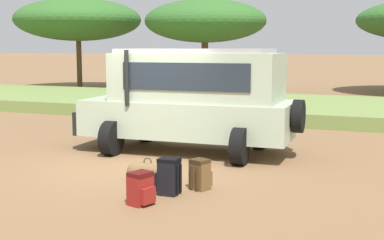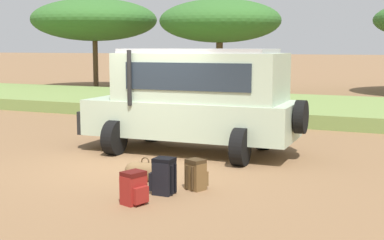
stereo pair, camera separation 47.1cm
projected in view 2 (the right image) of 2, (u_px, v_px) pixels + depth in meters
ground_plane at (137, 166)px, 11.19m from camera, size 320.00×320.00×0.00m
grass_bank at (271, 107)px, 20.21m from camera, size 120.00×7.00×0.44m
safari_vehicle at (195, 98)px, 12.51m from camera, size 5.39×2.86×2.44m
backpack_beside_front_wheel at (164, 176)px, 9.06m from camera, size 0.44×0.33×0.63m
backpack_cluster_center at (134, 188)px, 8.49m from camera, size 0.43×0.43×0.53m
backpack_near_rear_wheel at (196, 175)px, 9.35m from camera, size 0.38×0.41×0.54m
duffel_bag_low_black_case at (145, 171)px, 9.98m from camera, size 0.80×0.41×0.45m
acacia_tree_far_left at (95, 20)px, 31.44m from camera, size 7.38×7.27×5.27m
acacia_tree_left_mid at (220, 21)px, 28.13m from camera, size 6.51×5.81×4.96m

